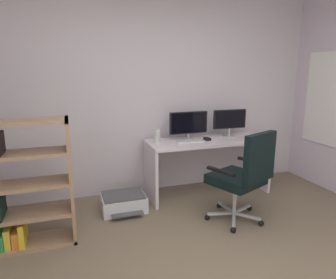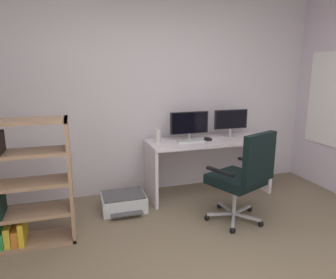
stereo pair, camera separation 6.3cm
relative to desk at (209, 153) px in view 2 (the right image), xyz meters
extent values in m
cube|color=silver|center=(-0.72, 0.42, 0.85)|extent=(4.71, 0.10, 2.80)
cube|color=silver|center=(0.00, 0.00, 0.17)|extent=(1.60, 0.60, 0.04)
cube|color=silver|center=(-0.78, 0.00, -0.20)|extent=(0.04, 0.58, 0.70)
cube|color=silver|center=(0.78, 0.00, -0.20)|extent=(0.04, 0.58, 0.70)
cylinder|color=#B2B5B7|center=(-0.24, 0.09, 0.19)|extent=(0.18, 0.18, 0.01)
cylinder|color=#B2B5B7|center=(-0.24, 0.09, 0.24)|extent=(0.03, 0.03, 0.08)
cube|color=black|center=(-0.24, 0.09, 0.41)|extent=(0.51, 0.04, 0.28)
cube|color=black|center=(-0.24, 0.07, 0.41)|extent=(0.48, 0.01, 0.26)
cylinder|color=#B2B5B7|center=(0.36, 0.09, 0.19)|extent=(0.18, 0.18, 0.01)
cylinder|color=#B2B5B7|center=(0.36, 0.09, 0.25)|extent=(0.03, 0.03, 0.11)
cube|color=black|center=(0.36, 0.09, 0.42)|extent=(0.47, 0.05, 0.25)
cube|color=black|center=(0.36, 0.07, 0.42)|extent=(0.43, 0.02, 0.23)
cube|color=silver|center=(-0.28, -0.06, 0.20)|extent=(0.35, 0.15, 0.02)
cube|color=black|center=(-0.03, -0.03, 0.20)|extent=(0.07, 0.10, 0.03)
cylinder|color=silver|center=(-0.68, 0.04, 0.27)|extent=(0.07, 0.07, 0.17)
cube|color=#B7BABC|center=(0.10, -0.71, -0.48)|extent=(0.29, 0.15, 0.02)
sphere|color=black|center=(0.24, -0.66, -0.52)|extent=(0.06, 0.06, 0.06)
cube|color=#B7BABC|center=(-0.05, -0.62, -0.48)|extent=(0.06, 0.30, 0.02)
sphere|color=black|center=(-0.06, -0.47, -0.52)|extent=(0.06, 0.06, 0.06)
cube|color=#B7BABC|center=(-0.18, -0.74, -0.48)|extent=(0.30, 0.10, 0.02)
sphere|color=black|center=(-0.33, -0.70, -0.52)|extent=(0.06, 0.06, 0.06)
cube|color=#B7BABC|center=(-0.11, -0.90, -0.48)|extent=(0.18, 0.27, 0.02)
sphere|color=black|center=(-0.19, -1.03, -0.52)|extent=(0.06, 0.06, 0.06)
cube|color=#B7BABC|center=(0.06, -0.89, -0.48)|extent=(0.22, 0.25, 0.02)
sphere|color=black|center=(0.16, -1.00, -0.52)|extent=(0.06, 0.06, 0.06)
cylinder|color=#B7BABC|center=(-0.04, -0.77, -0.31)|extent=(0.04, 0.04, 0.35)
cube|color=black|center=(-0.04, -0.77, -0.08)|extent=(0.64, 0.64, 0.10)
cube|color=black|center=(0.07, -1.02, 0.22)|extent=(0.45, 0.24, 0.50)
cube|color=black|center=(-0.28, -0.88, 0.07)|extent=(0.17, 0.33, 0.03)
cube|color=black|center=(0.21, -0.67, 0.07)|extent=(0.17, 0.33, 0.03)
cube|color=#A27D5B|center=(-1.72, -0.61, 0.05)|extent=(0.03, 0.32, 1.19)
cube|color=#A27D5B|center=(-2.17, -0.61, 0.63)|extent=(0.93, 0.32, 0.03)
cube|color=#A27D5B|center=(-2.17, -0.61, -0.53)|extent=(0.93, 0.32, 0.03)
cube|color=#A27D5B|center=(-2.17, -0.61, -0.24)|extent=(0.87, 0.32, 0.03)
cube|color=#A27D5B|center=(-2.17, -0.61, 0.05)|extent=(0.87, 0.32, 0.03)
cube|color=#A27D5B|center=(-2.17, -0.61, 0.34)|extent=(0.87, 0.32, 0.03)
cube|color=green|center=(-2.36, -0.61, -0.44)|extent=(0.06, 0.26, 0.15)
cube|color=gold|center=(-2.30, -0.61, -0.42)|extent=(0.05, 0.23, 0.19)
cube|color=orange|center=(-2.24, -0.60, -0.44)|extent=(0.06, 0.27, 0.15)
cube|color=gold|center=(-2.18, -0.60, -0.41)|extent=(0.05, 0.29, 0.22)
cube|color=black|center=(-2.34, -0.61, -0.13)|extent=(0.04, 0.28, 0.20)
cube|color=silver|center=(-1.16, -0.17, -0.46)|extent=(0.51, 0.37, 0.18)
cube|color=#4C4C51|center=(-1.16, -0.17, -0.36)|extent=(0.47, 0.34, 0.02)
cube|color=#4C4C51|center=(-1.16, -0.40, -0.50)|extent=(0.36, 0.10, 0.01)
camera|label=1|loc=(-1.70, -3.47, 1.07)|focal=32.34mm
camera|label=2|loc=(-1.64, -3.49, 1.07)|focal=32.34mm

